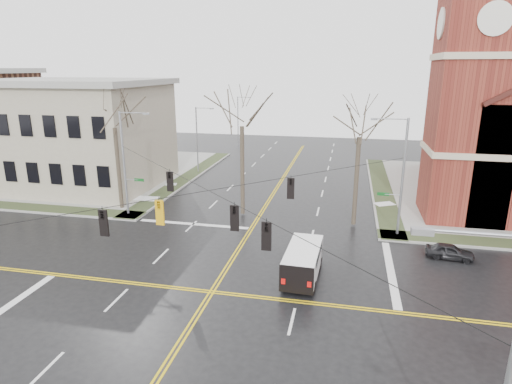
% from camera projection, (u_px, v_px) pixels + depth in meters
% --- Properties ---
extents(ground, '(120.00, 120.00, 0.00)m').
position_uv_depth(ground, '(212.00, 292.00, 25.07)').
color(ground, black).
rests_on(ground, ground).
extents(sidewalks, '(80.00, 80.00, 0.17)m').
position_uv_depth(sidewalks, '(212.00, 291.00, 25.05)').
color(sidewalks, gray).
rests_on(sidewalks, ground).
extents(road_markings, '(100.00, 100.00, 0.01)m').
position_uv_depth(road_markings, '(212.00, 292.00, 25.07)').
color(road_markings, gold).
rests_on(road_markings, ground).
extents(civic_building_a, '(18.00, 14.00, 11.00)m').
position_uv_depth(civic_building_a, '(75.00, 136.00, 46.76)').
color(civic_building_a, gray).
rests_on(civic_building_a, ground).
extents(signal_pole_ne, '(2.75, 0.22, 9.00)m').
position_uv_depth(signal_pole_ne, '(400.00, 174.00, 32.18)').
color(signal_pole_ne, gray).
rests_on(signal_pole_ne, ground).
extents(signal_pole_nw, '(2.75, 0.22, 9.00)m').
position_uv_depth(signal_pole_nw, '(126.00, 161.00, 36.77)').
color(signal_pole_nw, gray).
rests_on(signal_pole_nw, ground).
extents(span_wires, '(23.02, 23.02, 0.03)m').
position_uv_depth(span_wires, '(208.00, 191.00, 23.33)').
color(span_wires, black).
rests_on(span_wires, ground).
extents(traffic_signals, '(8.21, 8.26, 1.30)m').
position_uv_depth(traffic_signals, '(205.00, 207.00, 22.92)').
color(traffic_signals, black).
rests_on(traffic_signals, ground).
extents(streetlight_north_a, '(2.30, 0.20, 8.00)m').
position_uv_depth(streetlight_north_a, '(198.00, 137.00, 52.25)').
color(streetlight_north_a, gray).
rests_on(streetlight_north_a, ground).
extents(streetlight_north_b, '(2.30, 0.20, 8.00)m').
position_uv_depth(streetlight_north_b, '(239.00, 119.00, 71.02)').
color(streetlight_north_b, gray).
rests_on(streetlight_north_b, ground).
extents(cargo_van, '(2.19, 5.21, 1.95)m').
position_uv_depth(cargo_van, '(303.00, 259.00, 26.69)').
color(cargo_van, white).
rests_on(cargo_van, ground).
extents(parked_car_a, '(3.26, 1.64, 1.06)m').
position_uv_depth(parked_car_a, '(450.00, 251.00, 29.31)').
color(parked_car_a, black).
rests_on(parked_car_a, ground).
extents(tree_nw_far, '(4.00, 4.00, 11.10)m').
position_uv_depth(tree_nw_far, '(114.00, 122.00, 37.57)').
color(tree_nw_far, '#31291F').
rests_on(tree_nw_far, ground).
extents(tree_nw_near, '(4.00, 4.00, 11.62)m').
position_uv_depth(tree_nw_near, '(242.00, 120.00, 35.86)').
color(tree_nw_near, '#31291F').
rests_on(tree_nw_near, ground).
extents(tree_ne, '(4.00, 4.00, 10.89)m').
position_uv_depth(tree_ne, '(360.00, 131.00, 33.38)').
color(tree_ne, '#31291F').
rests_on(tree_ne, ground).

